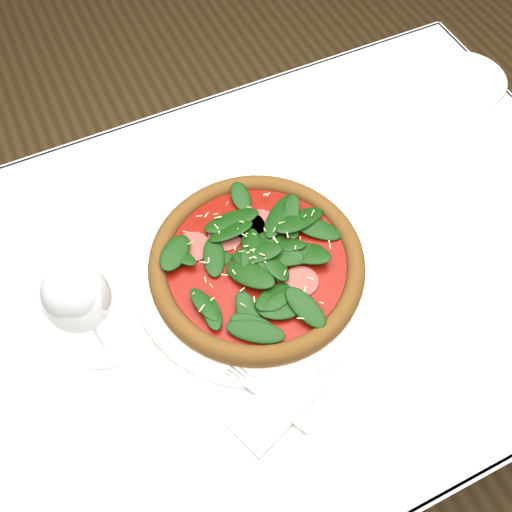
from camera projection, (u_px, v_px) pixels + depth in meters
name	position (u px, v px, depth m)	size (l,w,h in m)	color
ground	(266.00, 406.00, 1.56)	(6.00, 6.00, 0.00)	brown
dining_table	(271.00, 297.00, 1.00)	(1.21, 0.81, 0.75)	white
plate	(257.00, 268.00, 0.91)	(0.39, 0.39, 0.02)	white
pizza	(257.00, 261.00, 0.89)	(0.45, 0.45, 0.04)	brown
wine_glass	(77.00, 299.00, 0.72)	(0.09, 0.09, 0.21)	silver
napkin	(277.00, 406.00, 0.79)	(0.14, 0.06, 0.01)	white
fork	(262.00, 393.00, 0.80)	(0.08, 0.14, 0.00)	silver
saucer_far	(466.00, 79.00, 1.13)	(0.16, 0.16, 0.01)	white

